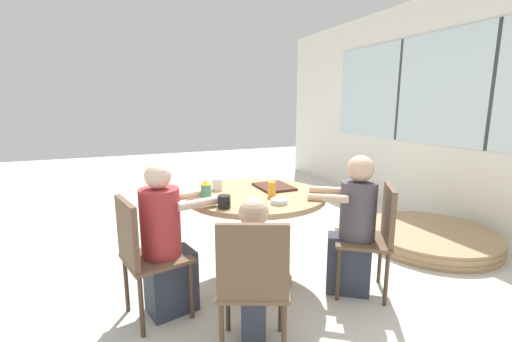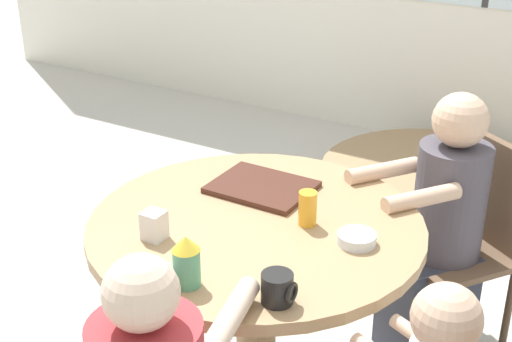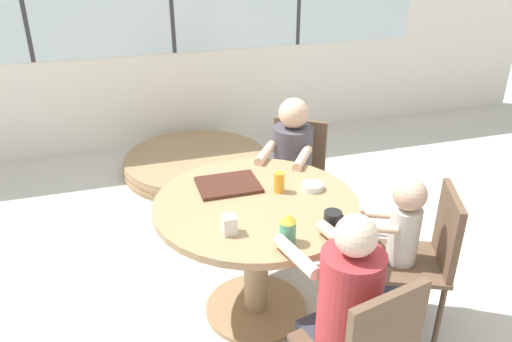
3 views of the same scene
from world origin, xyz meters
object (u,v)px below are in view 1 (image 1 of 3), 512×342
Objects in this scene: person_man_blue_shirt at (353,230)px; bowl_white_shallow at (279,201)px; chair_for_man_blue_shirt at (375,230)px; chair_for_toddler at (253,278)px; folded_table_stack at (430,237)px; person_toddler at (254,272)px; sippy_cup at (206,189)px; chair_for_woman_green_shirt at (142,249)px; milk_carton_small at (217,185)px; person_woman_green_shirt at (166,246)px; juice_glass at (272,190)px; coffee_mug at (224,202)px.

bowl_white_shallow is at bearing 115.57° from person_man_blue_shirt.
chair_for_man_blue_shirt is 0.16m from person_man_blue_shirt.
chair_for_man_blue_shirt is at bearing 39.43° from chair_for_toddler.
bowl_white_shallow is at bearing -80.81° from folded_table_stack.
person_toddler reaches higher than sippy_cup.
chair_for_woman_green_shirt and chair_for_toddler have the same top height.
sippy_cup is at bearing -33.18° from milk_carton_small.
folded_table_stack is at bearing 90.01° from sippy_cup.
chair_for_man_blue_shirt is at bearing 53.70° from milk_carton_small.
folded_table_stack is (-0.68, 2.30, -0.40)m from person_toddler.
person_man_blue_shirt is 1.17m from sippy_cup.
person_woman_green_shirt reaches higher than bowl_white_shallow.
person_woman_green_shirt is at bearing 90.00° from chair_for_woman_green_shirt.
chair_for_woman_green_shirt is 7.08× the size of bowl_white_shallow.
chair_for_toddler is 9.21× the size of milk_carton_small.
bowl_white_shallow is at bearing 74.79° from chair_for_toddler.
person_man_blue_shirt reaches higher than juice_glass.
person_toddler is at bearing -73.46° from folded_table_stack.
coffee_mug is at bearing 12.77° from sippy_cup.
person_man_blue_shirt is 0.65m from bowl_white_shallow.
coffee_mug is at bearing 111.99° from chair_for_toddler.
chair_for_woman_green_shirt is 0.82m from milk_carton_small.
juice_glass is at bearing -86.15° from folded_table_stack.
chair_for_woman_green_shirt is at bearing 113.86° from chair_for_man_blue_shirt.
sippy_cup is (-0.51, -1.17, 0.32)m from chair_for_man_blue_shirt.
bowl_white_shallow is (0.55, 0.30, -0.03)m from milk_carton_small.
person_woman_green_shirt is 0.49m from sippy_cup.
bowl_white_shallow is (0.19, -0.03, -0.04)m from juice_glass.
milk_carton_small is (-0.38, 0.48, 0.31)m from person_woman_green_shirt.
bowl_white_shallow is (-0.50, 0.41, 0.26)m from chair_for_toddler.
person_woman_green_shirt reaches higher than folded_table_stack.
person_man_blue_shirt is 1.49m from folded_table_stack.
chair_for_toddler is at bearing -6.34° from milk_carton_small.
chair_for_woman_green_shirt reaches higher than bowl_white_shallow.
person_toddler is 10.01× the size of milk_carton_small.
person_toddler reaches higher than chair_for_woman_green_shirt.
folded_table_stack is (-0.51, 1.23, -0.44)m from chair_for_man_blue_shirt.
coffee_mug is (0.12, 0.39, 0.30)m from person_woman_green_shirt.
coffee_mug is at bearing 60.69° from person_woman_green_shirt.
juice_glass reaches higher than chair_for_woman_green_shirt.
person_toddler is at bearing -43.69° from bowl_white_shallow.
person_man_blue_shirt reaches higher than chair_for_man_blue_shirt.
folded_table_stack is (-0.82, 2.36, -0.44)m from chair_for_toddler.
chair_for_woman_green_shirt is 9.21× the size of milk_carton_small.
sippy_cup reaches higher than coffee_mug.
chair_for_woman_green_shirt is at bearing 163.23° from person_toddler.
person_man_blue_shirt is at bearing 68.58° from chair_for_woman_green_shirt.
chair_for_man_blue_shirt is 0.84m from juice_glass.
person_woman_green_shirt is at bearing 152.34° from person_toddler.
chair_for_toddler reaches higher than coffee_mug.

